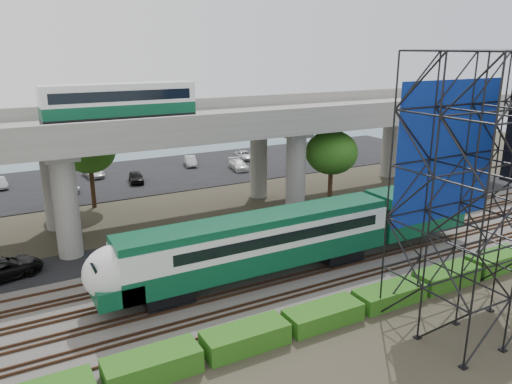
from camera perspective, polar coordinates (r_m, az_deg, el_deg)
ground at (r=32.34m, az=1.60°, el=-11.74°), size 140.00×140.00×0.00m
ballast_bed at (r=33.85m, az=-0.14°, el=-10.20°), size 90.00×12.00×0.20m
service_road at (r=40.89m, az=-5.88°, el=-5.56°), size 90.00×5.00×0.08m
parking_lot at (r=62.24m, az=-14.40°, el=1.66°), size 90.00×18.00×0.08m
harbor_water at (r=83.29m, az=-18.30°, el=4.94°), size 140.00×40.00×0.03m
rail_tracks at (r=33.77m, az=-0.14°, el=-9.92°), size 90.00×9.52×0.16m
commuter_train at (r=33.89m, az=3.61°, el=-5.05°), size 29.30×3.06×4.30m
overpass at (r=43.56m, az=-9.47°, el=6.84°), size 80.00×12.00×12.40m
scaffold_tower at (r=29.88m, az=25.16°, el=-0.26°), size 9.36×6.36×15.00m
hedge_strip at (r=29.44m, az=7.70°, el=-13.68°), size 34.60×1.80×1.20m
trees at (r=43.03m, az=-14.81°, el=2.81°), size 40.94×16.94×7.69m
suv at (r=38.04m, az=-27.04°, el=-7.82°), size 5.75×3.82×1.47m
parked_cars at (r=61.71m, az=-13.36°, el=2.22°), size 37.21×9.38×1.30m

